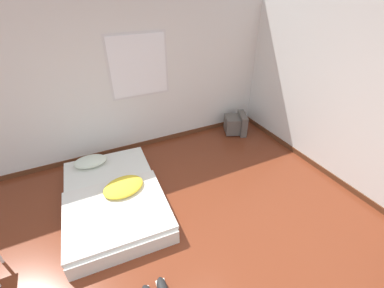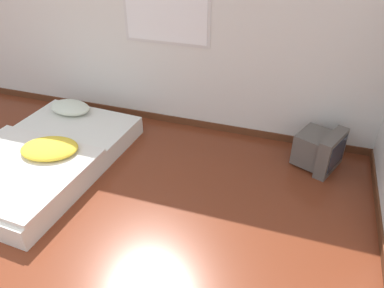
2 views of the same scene
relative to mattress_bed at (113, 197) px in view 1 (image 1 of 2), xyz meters
name	(u,v)px [view 1 (image 1 of 2)]	position (x,y,z in m)	size (l,w,h in m)	color
wall_back	(109,86)	(0.41, 1.38, 1.15)	(8.37, 0.08, 2.60)	silver
mattress_bed	(113,197)	(0.00, 0.00, 0.00)	(1.43, 2.11, 0.36)	silver
crt_tv	(236,124)	(2.80, 0.97, 0.07)	(0.55, 0.56, 0.43)	#56514C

